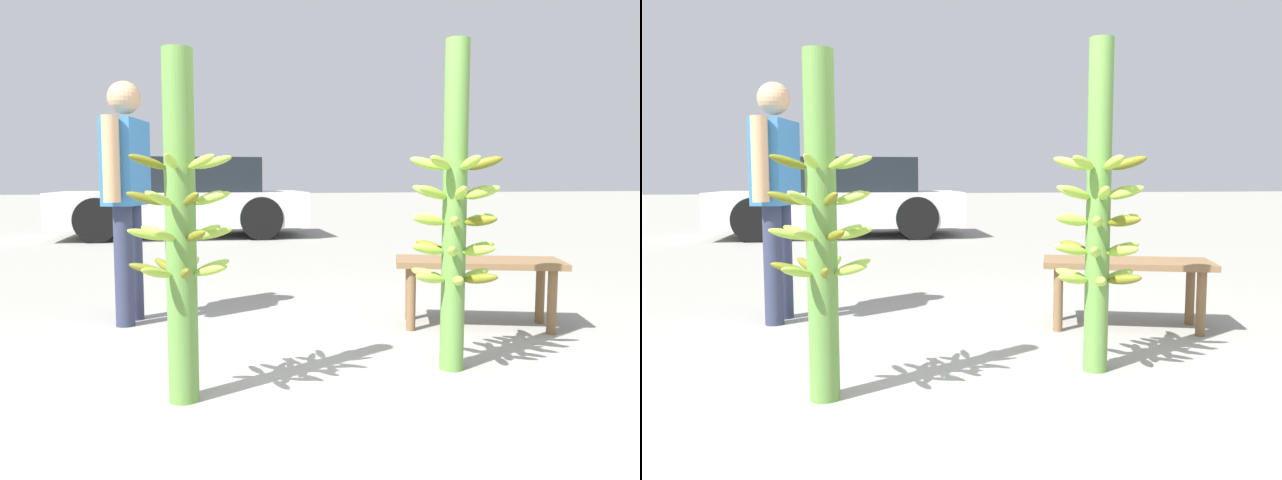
# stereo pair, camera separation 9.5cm
# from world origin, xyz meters

# --- Properties ---
(ground_plane) EXTENTS (80.00, 80.00, 0.00)m
(ground_plane) POSITION_xyz_m (0.00, 0.00, 0.00)
(ground_plane) COLOR gray
(banana_stalk_left) EXTENTS (0.46, 0.46, 1.54)m
(banana_stalk_left) POSITION_xyz_m (-0.73, 0.12, 0.78)
(banana_stalk_left) COLOR #5B8C3D
(banana_stalk_left) RESTS_ON ground_plane
(banana_stalk_center) EXTENTS (0.48, 0.47, 1.68)m
(banana_stalk_center) POSITION_xyz_m (0.64, 0.23, 0.82)
(banana_stalk_center) COLOR #5B8C3D
(banana_stalk_center) RESTS_ON ground_plane
(vendor_person) EXTENTS (0.32, 0.67, 1.64)m
(vendor_person) POSITION_xyz_m (-1.00, 1.78, 0.97)
(vendor_person) COLOR #2D334C
(vendor_person) RESTS_ON ground_plane
(market_bench) EXTENTS (1.17, 0.81, 0.45)m
(market_bench) POSITION_xyz_m (1.24, 1.04, 0.38)
(market_bench) COLOR brown
(market_bench) RESTS_ON ground_plane
(parked_car) EXTENTS (4.25, 2.14, 1.34)m
(parked_car) POSITION_xyz_m (-0.28, 8.27, 0.65)
(parked_car) COLOR silver
(parked_car) RESTS_ON ground_plane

